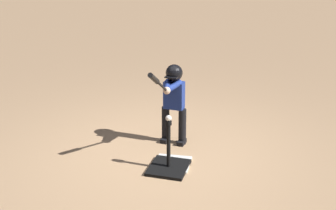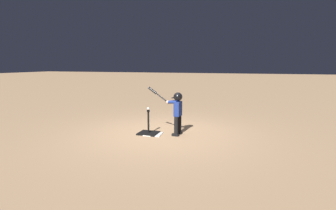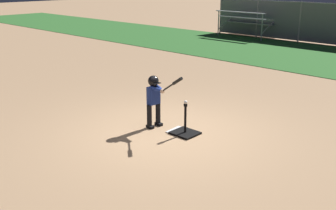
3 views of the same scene
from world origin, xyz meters
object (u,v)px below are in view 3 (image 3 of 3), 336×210
at_px(baseball, 186,102).
at_px(bleachers_far_right, 251,23).
at_px(batting_tee, 185,131).
at_px(batter_child, 155,95).

xyz_separation_m(baseball, bleachers_far_right, (-6.68, 13.03, -0.00)).
relative_size(batting_tee, bleachers_far_right, 0.22).
height_order(baseball, bleachers_far_right, bleachers_far_right).
bearing_deg(baseball, batting_tee, -90.00).
distance_m(batting_tee, batter_child, 0.99).
height_order(batter_child, baseball, batter_child).
height_order(batter_child, bleachers_far_right, bleachers_far_right).
distance_m(batter_child, bleachers_far_right, 14.46).
height_order(batting_tee, baseball, baseball).
height_order(batting_tee, batter_child, batter_child).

